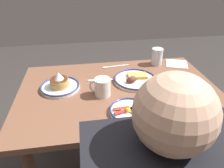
% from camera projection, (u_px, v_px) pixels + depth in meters
% --- Properties ---
extents(dining_table, '(1.18, 0.77, 0.76)m').
position_uv_depth(dining_table, '(119.00, 103.00, 1.27)').
color(dining_table, brown).
rests_on(dining_table, ground_plane).
extents(plate_near_main, '(0.27, 0.27, 0.05)m').
position_uv_depth(plate_near_main, '(135.00, 79.00, 1.29)').
color(plate_near_main, silver).
rests_on(plate_near_main, dining_table).
extents(plate_center_pancakes, '(0.23, 0.23, 0.11)m').
position_uv_depth(plate_center_pancakes, '(60.00, 85.00, 1.21)').
color(plate_center_pancakes, white).
rests_on(plate_center_pancakes, dining_table).
extents(plate_far_companion, '(0.21, 0.21, 0.04)m').
position_uv_depth(plate_far_companion, '(130.00, 110.00, 1.02)').
color(plate_far_companion, white).
rests_on(plate_far_companion, dining_table).
extents(coffee_mug, '(0.12, 0.09, 0.10)m').
position_uv_depth(coffee_mug, '(102.00, 87.00, 1.13)').
color(coffee_mug, white).
rests_on(coffee_mug, dining_table).
extents(drinking_glass, '(0.08, 0.08, 0.12)m').
position_uv_depth(drinking_glass, '(157.00, 57.00, 1.48)').
color(drinking_glass, silver).
rests_on(drinking_glass, dining_table).
extents(cell_phone, '(0.15, 0.09, 0.01)m').
position_uv_depth(cell_phone, '(201.00, 109.00, 1.05)').
color(cell_phone, black).
rests_on(cell_phone, dining_table).
extents(paper_napkin, '(0.19, 0.18, 0.00)m').
position_uv_depth(paper_napkin, '(177.00, 64.00, 1.51)').
color(paper_napkin, white).
rests_on(paper_napkin, dining_table).
extents(fork_near, '(0.20, 0.04, 0.01)m').
position_uv_depth(fork_near, '(115.00, 66.00, 1.47)').
color(fork_near, silver).
rests_on(fork_near, dining_table).
extents(butter_knife, '(0.22, 0.03, 0.01)m').
position_uv_depth(butter_knife, '(105.00, 80.00, 1.30)').
color(butter_knife, silver).
rests_on(butter_knife, dining_table).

